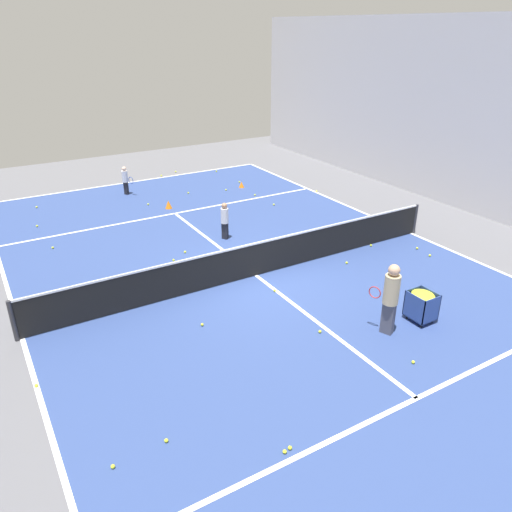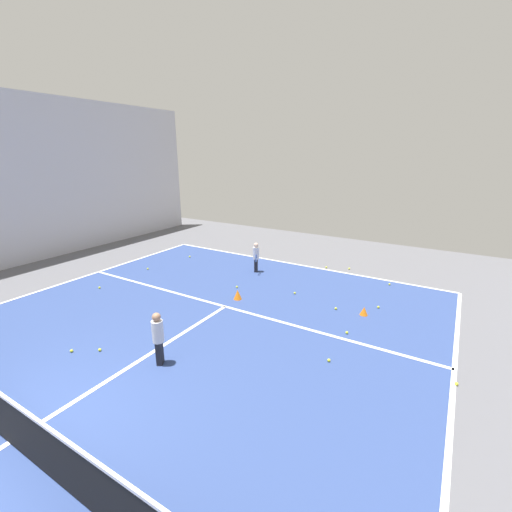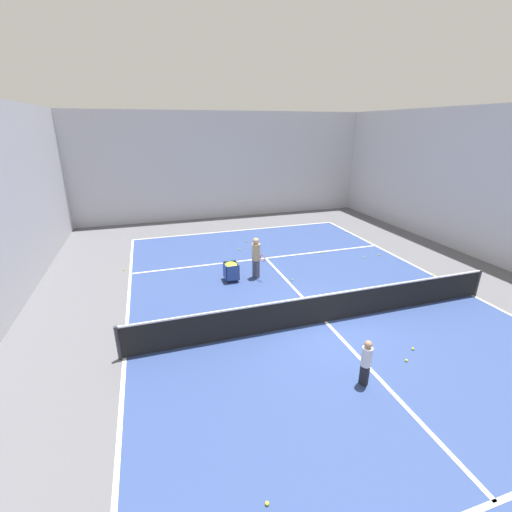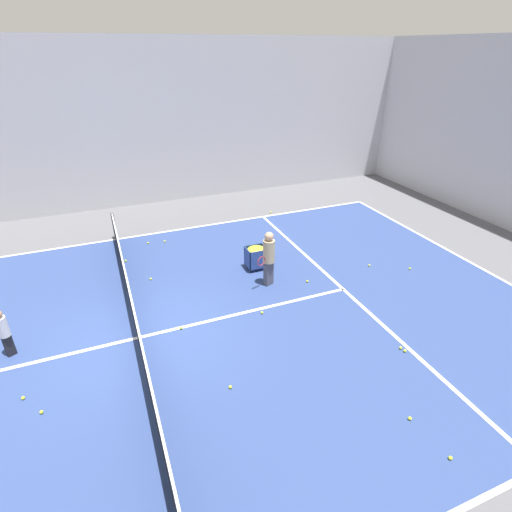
# 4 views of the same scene
# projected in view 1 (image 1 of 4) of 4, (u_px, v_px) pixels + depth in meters

# --- Properties ---
(ground_plane) EXTENTS (31.57, 31.57, 0.00)m
(ground_plane) POSITION_uv_depth(u_px,v_px,m) (256.00, 276.00, 13.55)
(ground_plane) COLOR #5B5B60
(court_playing_area) EXTENTS (11.81, 20.84, 0.00)m
(court_playing_area) POSITION_uv_depth(u_px,v_px,m) (256.00, 275.00, 13.55)
(court_playing_area) COLOR navy
(court_playing_area) RESTS_ON ground
(line_baseline_near) EXTENTS (11.81, 0.10, 0.00)m
(line_baseline_near) POSITION_uv_depth(u_px,v_px,m) (134.00, 182.00, 21.67)
(line_baseline_near) COLOR white
(line_baseline_near) RESTS_ON ground
(line_sideline_left) EXTENTS (0.10, 20.84, 0.00)m
(line_sideline_left) POSITION_uv_depth(u_px,v_px,m) (411.00, 233.00, 16.29)
(line_sideline_left) COLOR white
(line_sideline_left) RESTS_ON ground
(line_sideline_right) EXTENTS (0.10, 20.84, 0.00)m
(line_sideline_right) POSITION_uv_depth(u_px,v_px,m) (22.00, 339.00, 10.81)
(line_sideline_right) COLOR white
(line_sideline_right) RESTS_ON ground
(line_service_near) EXTENTS (11.81, 0.10, 0.00)m
(line_service_near) POSITION_uv_depth(u_px,v_px,m) (175.00, 213.00, 18.02)
(line_service_near) COLOR white
(line_service_near) RESTS_ON ground
(line_service_far) EXTENTS (11.81, 0.10, 0.00)m
(line_service_far) POSITION_uv_depth(u_px,v_px,m) (417.00, 398.00, 9.08)
(line_service_far) COLOR white
(line_service_far) RESTS_ON ground
(line_centre_service) EXTENTS (0.10, 11.46, 0.00)m
(line_centre_service) POSITION_uv_depth(u_px,v_px,m) (256.00, 275.00, 13.55)
(line_centre_service) COLOR white
(line_centre_service) RESTS_ON ground
(hall_enclosure_left) EXTENTS (0.15, 27.87, 6.58)m
(hall_enclosure_left) POSITION_uv_depth(u_px,v_px,m) (498.00, 121.00, 16.51)
(hall_enclosure_left) COLOR silver
(hall_enclosure_left) RESTS_ON ground
(tennis_net) EXTENTS (12.11, 0.10, 0.98)m
(tennis_net) POSITION_uv_depth(u_px,v_px,m) (256.00, 259.00, 13.34)
(tennis_net) COLOR #2D2D33
(tennis_net) RESTS_ON ground
(player_near_baseline) EXTENTS (0.36, 0.54, 1.14)m
(player_near_baseline) POSITION_uv_depth(u_px,v_px,m) (125.00, 179.00, 19.79)
(player_near_baseline) COLOR black
(player_near_baseline) RESTS_ON ground
(coach_at_net) EXTENTS (0.46, 0.66, 1.67)m
(coach_at_net) POSITION_uv_depth(u_px,v_px,m) (391.00, 295.00, 10.64)
(coach_at_net) COLOR #4C4C56
(coach_at_net) RESTS_ON ground
(child_midcourt) EXTENTS (0.32, 0.32, 1.20)m
(child_midcourt) POSITION_uv_depth(u_px,v_px,m) (225.00, 218.00, 15.60)
(child_midcourt) COLOR black
(child_midcourt) RESTS_ON ground
(ball_cart) EXTENTS (0.52, 0.60, 0.74)m
(ball_cart) POSITION_uv_depth(u_px,v_px,m) (422.00, 301.00, 11.28)
(ball_cart) COLOR #2D478C
(ball_cart) RESTS_ON ground
(training_cone_0) EXTENTS (0.25, 0.25, 0.30)m
(training_cone_0) POSITION_uv_depth(u_px,v_px,m) (168.00, 204.00, 18.46)
(training_cone_0) COLOR orange
(training_cone_0) RESTS_ON ground
(training_cone_1) EXTENTS (0.22, 0.22, 0.24)m
(training_cone_1) POSITION_uv_depth(u_px,v_px,m) (241.00, 185.00, 20.87)
(training_cone_1) COLOR orange
(training_cone_1) RESTS_ON ground
(tennis_ball_1) EXTENTS (0.07, 0.07, 0.07)m
(tennis_ball_1) POSITION_uv_depth(u_px,v_px,m) (216.00, 171.00, 23.11)
(tennis_ball_1) COLOR yellow
(tennis_ball_1) RESTS_ON ground
(tennis_ball_2) EXTENTS (0.07, 0.07, 0.07)m
(tennis_ball_2) POSITION_uv_depth(u_px,v_px,m) (255.00, 195.00, 19.88)
(tennis_ball_2) COLOR yellow
(tennis_ball_2) RESTS_ON ground
(tennis_ball_3) EXTENTS (0.07, 0.07, 0.07)m
(tennis_ball_3) POSITION_uv_depth(u_px,v_px,m) (113.00, 466.00, 7.64)
(tennis_ball_3) COLOR yellow
(tennis_ball_3) RESTS_ON ground
(tennis_ball_4) EXTENTS (0.07, 0.07, 0.07)m
(tennis_ball_4) POSITION_uv_depth(u_px,v_px,m) (37.00, 226.00, 16.80)
(tennis_ball_4) COLOR yellow
(tennis_ball_4) RESTS_ON ground
(tennis_ball_5) EXTENTS (0.07, 0.07, 0.07)m
(tennis_ball_5) POSITION_uv_depth(u_px,v_px,m) (226.00, 190.00, 20.49)
(tennis_ball_5) COLOR yellow
(tennis_ball_5) RESTS_ON ground
(tennis_ball_6) EXTENTS (0.07, 0.07, 0.07)m
(tennis_ball_6) POSITION_uv_depth(u_px,v_px,m) (176.00, 172.00, 23.04)
(tennis_ball_6) COLOR yellow
(tennis_ball_6) RESTS_ON ground
(tennis_ball_8) EXTENTS (0.07, 0.07, 0.07)m
(tennis_ball_8) POSITION_uv_depth(u_px,v_px,m) (316.00, 191.00, 20.33)
(tennis_ball_8) COLOR yellow
(tennis_ball_8) RESTS_ON ground
(tennis_ball_9) EXTENTS (0.07, 0.07, 0.07)m
(tennis_ball_9) POSITION_uv_depth(u_px,v_px,m) (174.00, 260.00, 14.35)
(tennis_ball_9) COLOR yellow
(tennis_ball_9) RESTS_ON ground
(tennis_ball_10) EXTENTS (0.07, 0.07, 0.07)m
(tennis_ball_10) POSITION_uv_depth(u_px,v_px,m) (37.00, 207.00, 18.55)
(tennis_ball_10) COLOR yellow
(tennis_ball_10) RESTS_ON ground
(tennis_ball_11) EXTENTS (0.07, 0.07, 0.07)m
(tennis_ball_11) POSITION_uv_depth(u_px,v_px,m) (202.00, 325.00, 11.26)
(tennis_ball_11) COLOR yellow
(tennis_ball_11) RESTS_ON ground
(tennis_ball_12) EXTENTS (0.07, 0.07, 0.07)m
(tennis_ball_12) POSITION_uv_depth(u_px,v_px,m) (36.00, 385.00, 9.36)
(tennis_ball_12) COLOR yellow
(tennis_ball_12) RESTS_ON ground
(tennis_ball_14) EXTENTS (0.07, 0.07, 0.07)m
(tennis_ball_14) POSITION_uv_depth(u_px,v_px,m) (53.00, 248.00, 15.16)
(tennis_ball_14) COLOR yellow
(tennis_ball_14) RESTS_ON ground
(tennis_ball_15) EXTENTS (0.07, 0.07, 0.07)m
(tennis_ball_15) POSITION_uv_depth(u_px,v_px,m) (274.00, 205.00, 18.81)
(tennis_ball_15) COLOR yellow
(tennis_ball_15) RESTS_ON ground
(tennis_ball_16) EXTENTS (0.07, 0.07, 0.07)m
(tennis_ball_16) POSITION_uv_depth(u_px,v_px,m) (290.00, 448.00, 7.98)
(tennis_ball_16) COLOR yellow
(tennis_ball_16) RESTS_ON ground
(tennis_ball_17) EXTENTS (0.07, 0.07, 0.07)m
(tennis_ball_17) POSITION_uv_depth(u_px,v_px,m) (413.00, 362.00, 10.01)
(tennis_ball_17) COLOR yellow
(tennis_ball_17) RESTS_ON ground
(tennis_ball_18) EXTENTS (0.07, 0.07, 0.07)m
(tennis_ball_18) POSITION_uv_depth(u_px,v_px,m) (347.00, 263.00, 14.20)
(tennis_ball_18) COLOR yellow
(tennis_ball_18) RESTS_ON ground
(tennis_ball_19) EXTENTS (0.07, 0.07, 0.07)m
(tennis_ball_19) POSITION_uv_depth(u_px,v_px,m) (285.00, 452.00, 7.91)
(tennis_ball_19) COLOR yellow
(tennis_ball_19) RESTS_ON ground
(tennis_ball_20) EXTENTS (0.07, 0.07, 0.07)m
(tennis_ball_20) POSITION_uv_depth(u_px,v_px,m) (166.00, 441.00, 8.12)
(tennis_ball_20) COLOR yellow
(tennis_ball_20) RESTS_ON ground
(tennis_ball_21) EXTENTS (0.07, 0.07, 0.07)m
(tennis_ball_21) POSITION_uv_depth(u_px,v_px,m) (239.00, 182.00, 21.53)
(tennis_ball_21) COLOR yellow
(tennis_ball_21) RESTS_ON ground
(tennis_ball_22) EXTENTS (0.07, 0.07, 0.07)m
(tennis_ball_22) POSITION_uv_depth(u_px,v_px,m) (148.00, 204.00, 18.84)
(tennis_ball_22) COLOR yellow
(tennis_ball_22) RESTS_ON ground
(tennis_ball_23) EXTENTS (0.07, 0.07, 0.07)m
(tennis_ball_23) POSITION_uv_depth(u_px,v_px,m) (320.00, 332.00, 11.01)
(tennis_ball_23) COLOR yellow
(tennis_ball_23) RESTS_ON ground
(tennis_ball_24) EXTENTS (0.07, 0.07, 0.07)m
(tennis_ball_24) POSITION_uv_depth(u_px,v_px,m) (417.00, 248.00, 15.12)
(tennis_ball_24) COLOR yellow
(tennis_ball_24) RESTS_ON ground
(tennis_ball_25) EXTENTS (0.07, 0.07, 0.07)m
(tennis_ball_25) POSITION_uv_depth(u_px,v_px,m) (188.00, 193.00, 20.13)
(tennis_ball_25) COLOR yellow
(tennis_ball_25) RESTS_ON ground
(tennis_ball_26) EXTENTS (0.07, 0.07, 0.07)m
(tennis_ball_26) POSITION_uv_depth(u_px,v_px,m) (430.00, 255.00, 14.65)
(tennis_ball_26) COLOR yellow
(tennis_ball_26) RESTS_ON ground
(tennis_ball_27) EXTENTS (0.07, 0.07, 0.07)m
(tennis_ball_27) POSITION_uv_depth(u_px,v_px,m) (371.00, 245.00, 15.31)
(tennis_ball_27) COLOR yellow
(tennis_ball_27) RESTS_ON ground
(tennis_ball_28) EXTENTS (0.07, 0.07, 0.07)m
(tennis_ball_28) POSITION_uv_depth(u_px,v_px,m) (161.00, 176.00, 22.43)
(tennis_ball_28) COLOR yellow
(tennis_ball_28) RESTS_ON ground
(tennis_ball_30) EXTENTS (0.07, 0.07, 0.07)m
(tennis_ball_30) POSITION_uv_depth(u_px,v_px,m) (275.00, 290.00, 12.71)
(tennis_ball_30) COLOR yellow
(tennis_ball_30) RESTS_ON ground
(tennis_ball_31) EXTENTS (0.07, 0.07, 0.07)m
(tennis_ball_31) POSITION_uv_depth(u_px,v_px,m) (185.00, 252.00, 14.87)
(tennis_ball_31) COLOR yellow
(tennis_ball_31) RESTS_ON ground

